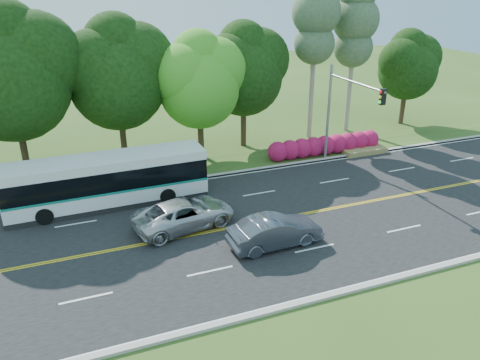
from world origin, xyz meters
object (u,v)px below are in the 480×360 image
object	(u,v)px
transit_bus	(108,181)
sedan	(275,231)
traffic_signal	(344,104)
suv	(184,214)

from	to	relation	value
transit_bus	sedan	xyz separation A→B (m)	(7.18, -7.80, -0.70)
traffic_signal	transit_bus	xyz separation A→B (m)	(-15.91, -0.10, -3.17)
transit_bus	suv	world-z (taller)	transit_bus
traffic_signal	suv	world-z (taller)	traffic_signal
sedan	suv	distance (m)	5.13
suv	transit_bus	bearing A→B (deg)	27.69
traffic_signal	sedan	distance (m)	12.39
transit_bus	suv	xyz separation A→B (m)	(3.44, -4.28, -0.71)
sedan	suv	world-z (taller)	sedan
traffic_signal	suv	xyz separation A→B (m)	(-12.47, -4.38, -3.88)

